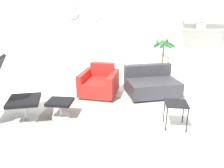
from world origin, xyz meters
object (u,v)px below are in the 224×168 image
object	(u,v)px
side_table	(176,106)
potted_plant	(163,54)
armchair_red	(99,84)
ottoman	(60,105)
couch_low	(151,85)
shelf_unit	(199,38)

from	to	relation	value
side_table	potted_plant	xyz separation A→B (m)	(0.07, 3.11, 0.28)
armchair_red	side_table	distance (m)	2.12
ottoman	couch_low	distance (m)	2.29
potted_plant	shelf_unit	size ratio (longest dim) A/B	0.60
side_table	potted_plant	distance (m)	3.12
side_table	couch_low	bearing A→B (deg)	102.23
couch_low	side_table	distance (m)	1.59
potted_plant	shelf_unit	world-z (taller)	shelf_unit
armchair_red	potted_plant	world-z (taller)	potted_plant
ottoman	couch_low	bearing A→B (deg)	37.65
side_table	shelf_unit	world-z (taller)	shelf_unit
side_table	shelf_unit	distance (m)	3.59
armchair_red	couch_low	bearing A→B (deg)	-167.47
ottoman	couch_low	xyz separation A→B (m)	(1.81, 1.40, -0.00)
armchair_red	potted_plant	distance (m)	2.42
side_table	shelf_unit	size ratio (longest dim) A/B	0.22
ottoman	armchair_red	size ratio (longest dim) A/B	0.49
couch_low	shelf_unit	world-z (taller)	shelf_unit
couch_low	shelf_unit	xyz separation A→B (m)	(1.45, 1.78, 0.92)
ottoman	side_table	world-z (taller)	side_table
ottoman	potted_plant	bearing A→B (deg)	53.08
armchair_red	potted_plant	xyz separation A→B (m)	(1.67, 1.71, 0.42)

